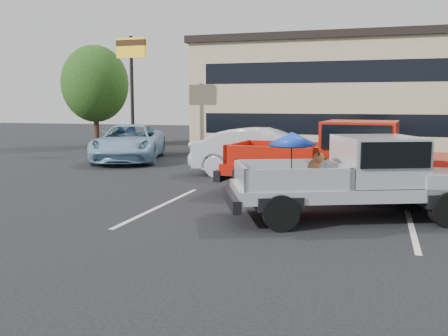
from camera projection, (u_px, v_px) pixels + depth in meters
The scene contains 11 objects.
ground at pixel (257, 235), 9.98m from camera, with size 90.00×90.00×0.00m, color black.
stripe_left at pixel (161, 206), 12.75m from camera, with size 0.12×5.00×0.01m, color silver.
stripe_right at pixel (410, 222), 10.99m from camera, with size 0.12×5.00×0.01m, color silver.
motel_building at pixel (375, 93), 28.85m from camera, with size 20.40×8.40×6.30m.
motel_sign at pixel (131, 63), 25.56m from camera, with size 1.60×0.22×6.00m.
tree_left at pixel (95, 84), 29.69m from camera, with size 3.96×3.96×6.02m.
tree_back at pixel (445, 73), 30.37m from camera, with size 4.68×4.68×7.11m.
silver_pickup at pixel (367, 173), 11.25m from camera, with size 6.01×4.00×2.06m.
red_pickup at pixel (353, 157), 13.58m from camera, with size 6.62×2.78×2.13m.
silver_sedan at pixel (265, 153), 17.55m from camera, with size 1.83×5.23×1.72m, color #BABEC2.
blue_suv at pixel (129, 143), 22.58m from camera, with size 2.73×5.91×1.64m, color #88AFCA.
Camera 1 is at (2.25, -9.48, 2.63)m, focal length 40.00 mm.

